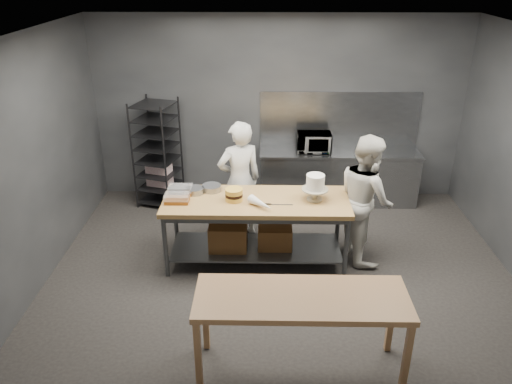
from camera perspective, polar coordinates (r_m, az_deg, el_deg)
ground at (r=6.61m, az=2.82°, el=-9.34°), size 6.00×6.00×0.00m
back_wall at (r=8.25m, az=2.59°, el=9.41°), size 6.00×0.04×3.00m
work_table at (r=6.59m, az=-0.36°, el=-3.56°), size 2.40×0.90×0.92m
near_counter at (r=4.79m, az=5.22°, el=-12.59°), size 2.00×0.70×0.90m
back_counter at (r=8.39m, az=9.34°, el=1.76°), size 2.60×0.60×0.90m
splashback_panel at (r=8.36m, az=9.51°, el=8.23°), size 2.60×0.02×0.90m
speed_rack at (r=8.26m, az=-11.18°, el=4.25°), size 0.75×0.79×1.75m
chef_behind at (r=7.09m, az=-1.89°, el=1.31°), size 0.75×0.62×1.75m
chef_right at (r=6.73m, az=12.42°, el=-0.70°), size 0.84×0.98×1.74m
microwave at (r=8.12m, az=6.63°, el=5.67°), size 0.54×0.37×0.30m
frosted_cake_stand at (r=6.37m, az=6.79°, el=0.87°), size 0.34×0.34×0.35m
layer_cake at (r=6.37m, az=-2.53°, el=-0.31°), size 0.23×0.23×0.16m
cake_pans at (r=6.66m, az=-7.15°, el=0.26°), size 0.70×0.38×0.07m
piping_bag at (r=6.18m, az=0.58°, el=-1.35°), size 0.35×0.36×0.12m
offset_spatula at (r=6.29m, az=2.12°, el=-1.42°), size 0.36×0.02×0.02m
pastry_clamshells at (r=6.52m, az=-8.83°, el=-0.21°), size 0.32×0.46×0.11m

